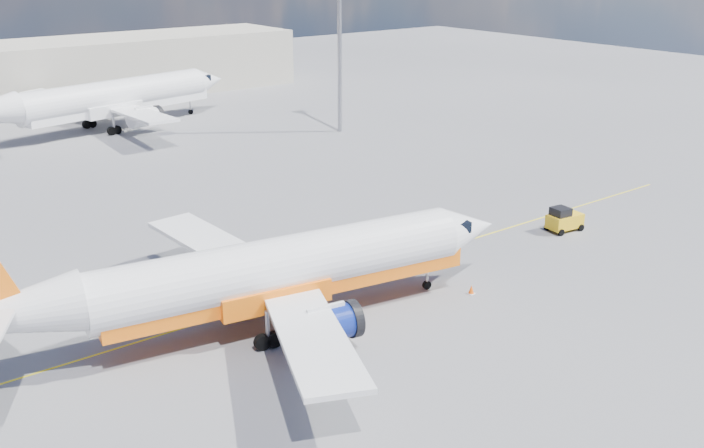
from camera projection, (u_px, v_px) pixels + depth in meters
ground at (365, 297)px, 47.71m from camera, size 240.00×240.00×0.00m
taxi_line at (335, 281)px, 49.95m from camera, size 70.00×0.15×0.01m
terminal_main at (47, 73)px, 105.19m from camera, size 70.00×14.00×8.00m
main_jet at (265, 273)px, 42.91m from camera, size 32.50×25.31×9.82m
second_jet at (106, 99)px, 89.48m from camera, size 35.65×27.51×10.76m
gse_tug at (564, 219)px, 58.46m from camera, size 2.80×1.92×1.89m
traffic_cone at (471, 290)px, 48.07m from camera, size 0.41×0.41×0.57m
floodlight_mast at (339, 11)px, 85.47m from camera, size 1.63×1.63×22.34m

